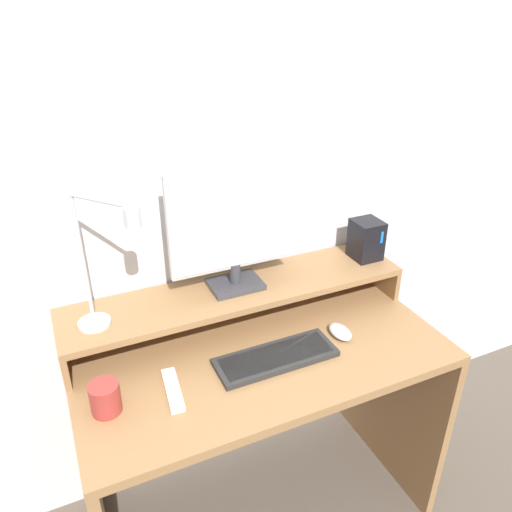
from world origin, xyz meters
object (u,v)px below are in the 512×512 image
Objects in this scene: keyboard at (276,357)px; mouse at (340,332)px; desk_lamp at (103,268)px; mug at (105,398)px; router_dock at (366,239)px; monitor at (234,226)px; remote_control at (173,390)px.

keyboard is 0.24m from mouse.
mug is (-0.06, -0.17, -0.29)m from desk_lamp.
router_dock is at bearing 43.22° from mouse.
monitor is at bearing 11.49° from desk_lamp.
monitor is 4.28× the size of mouse.
remote_control is at bearing -1.59° from mug.
mug is at bearing 178.41° from remote_control.
router_dock is 1.65× the size of mug.
router_dock is at bearing -0.80° from monitor.
mug is at bearing -178.34° from mouse.
remote_control is 1.97× the size of mug.
router_dock is 0.86m from remote_control.
remote_control is at bearing -179.24° from keyboard.
mug is at bearing -110.78° from desk_lamp.
desk_lamp is 0.57m from keyboard.
desk_lamp reaches higher than router_dock.
desk_lamp is 2.84× the size of router_dock.
router_dock is at bearing 17.27° from remote_control.
mug reaches higher than mouse.
monitor is 0.52m from remote_control.
keyboard is (-0.48, -0.25, -0.19)m from router_dock.
monitor is 0.42m from desk_lamp.
keyboard is 3.82× the size of mouse.
mouse is (0.68, -0.15, -0.32)m from desk_lamp.
desk_lamp is at bearing 123.49° from remote_control.
mug is (-0.98, -0.25, -0.16)m from router_dock.
desk_lamp is at bearing 167.83° from mouse.
remote_control is 0.18m from mug.
router_dock is (0.51, -0.01, -0.15)m from monitor.
mug reaches higher than remote_control.
keyboard is at bearing 0.76° from remote_control.
desk_lamp is 0.77m from mouse.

